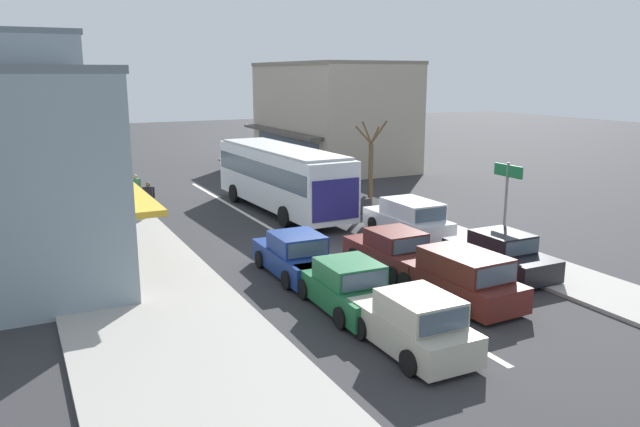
# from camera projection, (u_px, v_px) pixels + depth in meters

# --- Properties ---
(ground_plane) EXTENTS (140.00, 140.00, 0.00)m
(ground_plane) POSITION_uv_depth(u_px,v_px,m) (321.00, 258.00, 23.41)
(ground_plane) COLOR #2D2D30
(lane_centre_line) EXTENTS (0.20, 28.00, 0.01)m
(lane_centre_line) POSITION_uv_depth(u_px,v_px,m) (280.00, 234.00, 26.90)
(lane_centre_line) COLOR silver
(lane_centre_line) RESTS_ON ground
(sidewalk_left) EXTENTS (5.20, 44.00, 0.14)m
(sidewalk_left) POSITION_uv_depth(u_px,v_px,m) (109.00, 240.00, 25.67)
(sidewalk_left) COLOR #A39E96
(sidewalk_left) RESTS_ON ground
(kerb_right) EXTENTS (2.80, 44.00, 0.12)m
(kerb_right) POSITION_uv_depth(u_px,v_px,m) (378.00, 210.00, 31.33)
(kerb_right) COLOR #A39E96
(kerb_right) RESTS_ON ground
(shopfront_corner_near) EXTENTS (7.38, 9.37, 7.00)m
(shopfront_corner_near) POSITION_uv_depth(u_px,v_px,m) (10.00, 176.00, 20.38)
(shopfront_corner_near) COLOR #84939E
(shopfront_corner_near) RESTS_ON ground
(shopfront_mid_block) EXTENTS (7.34, 7.95, 8.54)m
(shopfront_mid_block) POSITION_uv_depth(u_px,v_px,m) (5.00, 130.00, 28.06)
(shopfront_mid_block) COLOR #84939E
(shopfront_mid_block) RESTS_ON ground
(building_right_far) EXTENTS (8.45, 13.24, 7.58)m
(building_right_far) POSITION_uv_depth(u_px,v_px,m) (331.00, 115.00, 46.11)
(building_right_far) COLOR #B2A38E
(building_right_far) RESTS_ON ground
(city_bus) EXTENTS (3.01, 10.94, 3.23)m
(city_bus) POSITION_uv_depth(u_px,v_px,m) (281.00, 175.00, 30.84)
(city_bus) COLOR silver
(city_bus) RESTS_ON ground
(wagon_queue_gap_filler) EXTENTS (2.08, 4.57, 1.58)m
(wagon_queue_gap_filler) POSITION_uv_depth(u_px,v_px,m) (458.00, 277.00, 18.88)
(wagon_queue_gap_filler) COLOR #561E19
(wagon_queue_gap_filler) RESTS_ON ground
(sedan_behind_bus_mid) EXTENTS (1.98, 4.24, 1.47)m
(sedan_behind_bus_mid) POSITION_uv_depth(u_px,v_px,m) (348.00, 287.00, 18.22)
(sedan_behind_bus_mid) COLOR #1E6638
(sedan_behind_bus_mid) RESTS_ON ground
(sedan_behind_bus_near) EXTENTS (1.97, 4.24, 1.47)m
(sedan_behind_bus_near) POSITION_uv_depth(u_px,v_px,m) (296.00, 256.00, 21.31)
(sedan_behind_bus_near) COLOR navy
(sedan_behind_bus_near) RESTS_ON ground
(sedan_adjacent_lane_trail) EXTENTS (1.94, 4.22, 1.47)m
(sedan_adjacent_lane_trail) POSITION_uv_depth(u_px,v_px,m) (394.00, 253.00, 21.75)
(sedan_adjacent_lane_trail) COLOR #561E19
(sedan_adjacent_lane_trail) RESTS_ON ground
(hatchback_adjacent_lane_lead) EXTENTS (1.82, 3.70, 1.54)m
(hatchback_adjacent_lane_lead) POSITION_uv_depth(u_px,v_px,m) (414.00, 324.00, 15.40)
(hatchback_adjacent_lane_lead) COLOR #B7B29E
(hatchback_adjacent_lane_lead) RESTS_ON ground
(parked_sedan_kerb_front) EXTENTS (1.90, 4.20, 1.47)m
(parked_sedan_kerb_front) POSITION_uv_depth(u_px,v_px,m) (500.00, 255.00, 21.48)
(parked_sedan_kerb_front) COLOR black
(parked_sedan_kerb_front) RESTS_ON ground
(parked_wagon_kerb_second) EXTENTS (1.96, 4.51, 1.58)m
(parked_wagon_kerb_second) POSITION_uv_depth(u_px,v_px,m) (409.00, 219.00, 26.41)
(parked_wagon_kerb_second) COLOR silver
(parked_wagon_kerb_second) RESTS_ON ground
(parked_sedan_kerb_third) EXTENTS (2.02, 4.26, 1.47)m
(parked_sedan_kerb_third) POSITION_uv_depth(u_px,v_px,m) (336.00, 197.00, 31.60)
(parked_sedan_kerb_third) COLOR black
(parked_sedan_kerb_third) RESTS_ON ground
(parked_wagon_kerb_rear) EXTENTS (2.05, 4.56, 1.58)m
(parked_wagon_kerb_rear) POSITION_uv_depth(u_px,v_px,m) (296.00, 178.00, 36.65)
(parked_wagon_kerb_rear) COLOR black
(parked_wagon_kerb_rear) RESTS_ON ground
(traffic_light_downstreet) EXTENTS (0.33, 0.24, 4.20)m
(traffic_light_downstreet) POSITION_uv_depth(u_px,v_px,m) (115.00, 139.00, 37.98)
(traffic_light_downstreet) COLOR gray
(traffic_light_downstreet) RESTS_ON ground
(directional_road_sign) EXTENTS (0.10, 1.40, 3.60)m
(directional_road_sign) POSITION_uv_depth(u_px,v_px,m) (507.00, 188.00, 22.88)
(directional_road_sign) COLOR gray
(directional_road_sign) RESTS_ON ground
(street_tree_right) EXTENTS (1.87, 1.62, 4.46)m
(street_tree_right) POSITION_uv_depth(u_px,v_px,m) (371.00, 168.00, 31.51)
(street_tree_right) COLOR brown
(street_tree_right) RESTS_ON ground
(pedestrian_with_handbag_near) EXTENTS (0.65, 0.36, 1.63)m
(pedestrian_with_handbag_near) POSITION_uv_depth(u_px,v_px,m) (135.00, 188.00, 31.71)
(pedestrian_with_handbag_near) COLOR #4C4742
(pedestrian_with_handbag_near) RESTS_ON sidewalk_left
(pedestrian_browsing_midblock) EXTENTS (0.55, 0.30, 1.63)m
(pedestrian_browsing_midblock) POSITION_uv_depth(u_px,v_px,m) (149.00, 197.00, 29.53)
(pedestrian_browsing_midblock) COLOR #232838
(pedestrian_browsing_midblock) RESTS_ON sidewalk_left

